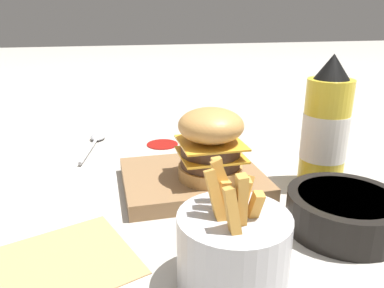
% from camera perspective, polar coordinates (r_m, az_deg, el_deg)
% --- Properties ---
extents(ground_plane, '(6.00, 6.00, 0.00)m').
position_cam_1_polar(ground_plane, '(0.62, 0.33, -6.86)').
color(ground_plane, '#B7B2A8').
extents(serving_board, '(0.23, 0.19, 0.02)m').
position_cam_1_polar(serving_board, '(0.63, -0.00, -5.39)').
color(serving_board, olive).
rests_on(serving_board, ground_plane).
extents(burger, '(0.10, 0.10, 0.11)m').
position_cam_1_polar(burger, '(0.58, 2.86, 0.10)').
color(burger, tan).
rests_on(burger, serving_board).
extents(ketchup_bottle, '(0.07, 0.07, 0.22)m').
position_cam_1_polar(ketchup_bottle, '(0.64, 19.64, 2.07)').
color(ketchup_bottle, yellow).
rests_on(ketchup_bottle, ground_plane).
extents(fries_basket, '(0.12, 0.12, 0.14)m').
position_cam_1_polar(fries_basket, '(0.40, 6.24, -15.57)').
color(fries_basket, '#B7B7BC').
rests_on(fries_basket, ground_plane).
extents(side_bowl, '(0.15, 0.15, 0.05)m').
position_cam_1_polar(side_bowl, '(0.54, 22.18, -9.43)').
color(side_bowl, black).
rests_on(side_bowl, ground_plane).
extents(spoon, '(0.06, 0.19, 0.01)m').
position_cam_1_polar(spoon, '(0.86, -14.45, 0.60)').
color(spoon, '#B2B2B7').
rests_on(spoon, ground_plane).
extents(ketchup_puddle, '(0.07, 0.07, 0.00)m').
position_cam_1_polar(ketchup_puddle, '(0.83, -4.54, 0.01)').
color(ketchup_puddle, '#9E140F').
rests_on(ketchup_puddle, ground_plane).
extents(parchment_square, '(0.19, 0.19, 0.00)m').
position_cam_1_polar(parchment_square, '(0.48, -18.72, -16.55)').
color(parchment_square, tan).
rests_on(parchment_square, ground_plane).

